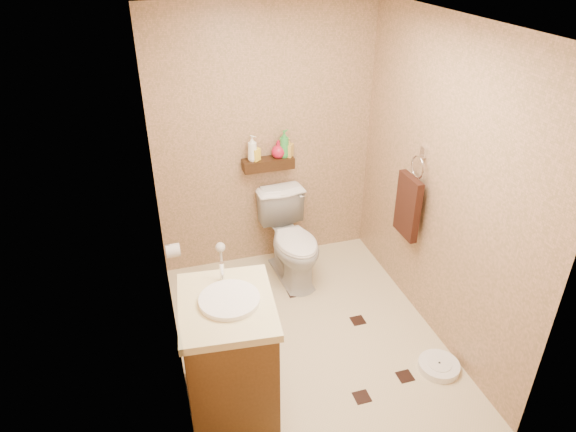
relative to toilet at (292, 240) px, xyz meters
name	(u,v)px	position (x,y,z in m)	size (l,w,h in m)	color
ground	(308,337)	(-0.12, -0.83, -0.39)	(2.50, 2.50, 0.00)	beige
wall_back	(266,142)	(-0.12, 0.42, 0.81)	(2.00, 0.04, 2.40)	tan
wall_front	(396,323)	(-0.12, -2.08, 0.81)	(2.00, 0.04, 2.40)	tan
wall_left	(163,227)	(-1.12, -0.83, 0.81)	(0.04, 2.50, 2.40)	tan
wall_right	(440,187)	(0.88, -0.83, 0.81)	(0.04, 2.50, 2.40)	tan
ceiling	(316,21)	(-0.12, -0.83, 2.01)	(2.00, 2.50, 0.02)	white
wall_shelf	(268,164)	(-0.12, 0.34, 0.63)	(0.46, 0.14, 0.10)	#35210E
floor_accents	(316,341)	(-0.08, -0.89, -0.39)	(1.24, 1.36, 0.01)	black
toilet	(292,240)	(0.00, 0.00, 0.00)	(0.44, 0.77, 0.79)	white
vanity	(230,353)	(-0.82, -1.28, 0.05)	(0.65, 0.77, 1.00)	brown
bathroom_scale	(439,366)	(0.70, -1.44, -0.37)	(0.36, 0.36, 0.06)	white
toilet_brush	(222,276)	(-0.67, -0.06, -0.21)	(0.12, 0.12, 0.53)	#1B6E6D
towel_ring	(409,204)	(0.79, -0.58, 0.55)	(0.12, 0.30, 0.76)	silver
toilet_paper	(173,250)	(-1.07, -0.18, 0.21)	(0.12, 0.11, 0.12)	white
bottle_a	(252,148)	(-0.26, 0.34, 0.79)	(0.09, 0.09, 0.23)	white
bottle_b	(255,151)	(-0.24, 0.34, 0.76)	(0.07, 0.08, 0.17)	yellow
bottle_c	(278,149)	(-0.03, 0.34, 0.75)	(0.12, 0.12, 0.16)	#BA1535
bottle_d	(284,144)	(0.02, 0.34, 0.80)	(0.10, 0.10, 0.25)	green
bottle_e	(288,147)	(0.06, 0.34, 0.76)	(0.08, 0.08, 0.17)	gold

